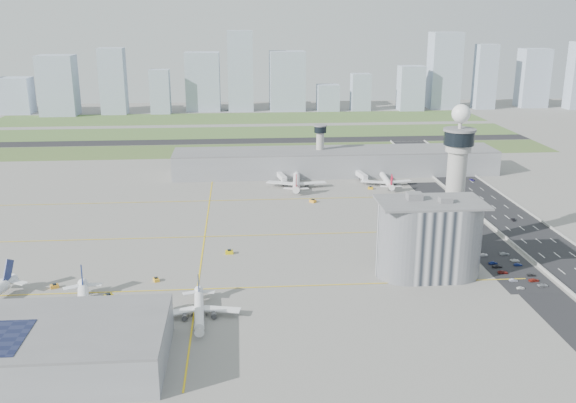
{
  "coord_description": "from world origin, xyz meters",
  "views": [
    {
      "loc": [
        -22.97,
        -258.0,
        102.36
      ],
      "look_at": [
        0.0,
        35.0,
        15.0
      ],
      "focal_mm": 40.0,
      "sensor_mm": 36.0,
      "label": 1
    }
  ],
  "objects": [
    {
      "name": "grass_strip_2",
      "position": [
        -20.0,
        380.0,
        0.04
      ],
      "size": [
        480.0,
        70.0,
        0.08
      ],
      "primitive_type": "cube",
      "color": "#43602D",
      "rests_on": "ground"
    },
    {
      "name": "terminal_pier",
      "position": [
        40.0,
        148.0,
        7.9
      ],
      "size": [
        210.0,
        32.0,
        15.8
      ],
      "color": "gray",
      "rests_on": "ground"
    },
    {
      "name": "ground",
      "position": [
        0.0,
        0.0,
        0.0
      ],
      "size": [
        1000.0,
        1000.0,
        0.0
      ],
      "primitive_type": "plane",
      "color": "gray"
    },
    {
      "name": "control_tower",
      "position": [
        72.0,
        8.0,
        35.04
      ],
      "size": [
        14.0,
        14.0,
        64.5
      ],
      "color": "#ADAAA5",
      "rests_on": "ground"
    },
    {
      "name": "tug_0",
      "position": [
        -94.95,
        -24.42,
        0.9
      ],
      "size": [
        3.68,
        3.16,
        1.8
      ],
      "primitive_type": null,
      "rotation": [
        0.0,
        0.0,
        1.97
      ],
      "color": "orange",
      "rests_on": "ground"
    },
    {
      "name": "tug_1",
      "position": [
        -72.5,
        -35.63,
        1.0
      ],
      "size": [
        4.19,
        3.91,
        2.01
      ],
      "primitive_type": null,
      "rotation": [
        0.0,
        0.0,
        -0.97
      ],
      "color": "gold",
      "rests_on": "ground"
    },
    {
      "name": "airplane_near_b",
      "position": [
        -78.38,
        -48.94,
        5.77
      ],
      "size": [
        43.4,
        48.05,
        11.55
      ],
      "primitive_type": null,
      "rotation": [
        0.0,
        0.0,
        -1.34
      ],
      "color": "white",
      "rests_on": "ground"
    },
    {
      "name": "skyline_bldg_11",
      "position": [
        108.28,
        423.34,
        19.48
      ],
      "size": [
        20.22,
        16.18,
        38.97
      ],
      "primitive_type": "cube",
      "color": "#9EADC1",
      "rests_on": "ground"
    },
    {
      "name": "skyline_bldg_12",
      "position": [
        162.17,
        421.29,
        23.44
      ],
      "size": [
        26.14,
        20.92,
        46.89
      ],
      "primitive_type": "cube",
      "color": "#9EADC1",
      "rests_on": "ground"
    },
    {
      "name": "car_lot_10",
      "position": [
        93.4,
        -11.89,
        0.54
      ],
      "size": [
        4.07,
        2.19,
        1.09
      ],
      "primitive_type": "imported",
      "rotation": [
        0.0,
        0.0,
        1.47
      ],
      "color": "silver",
      "rests_on": "ground"
    },
    {
      "name": "parking_lot",
      "position": [
        88.0,
        -22.0,
        0.05
      ],
      "size": [
        20.0,
        44.0,
        0.1
      ],
      "primitive_type": "cube",
      "color": "black",
      "rests_on": "ground"
    },
    {
      "name": "car_lot_11",
      "position": [
        91.99,
        -4.2,
        0.63
      ],
      "size": [
        4.4,
        1.91,
        1.26
      ],
      "primitive_type": "imported",
      "rotation": [
        0.0,
        0.0,
        1.54
      ],
      "color": "#9EA2A8",
      "rests_on": "ground"
    },
    {
      "name": "jet_bridge_near_1",
      "position": [
        -83.0,
        -61.0,
        2.85
      ],
      "size": [
        5.39,
        14.31,
        5.7
      ],
      "primitive_type": null,
      "rotation": [
        0.0,
        0.0,
        1.4
      ],
      "color": "silver",
      "rests_on": "ground"
    },
    {
      "name": "barrier_left",
      "position": [
        101.0,
        0.0,
        0.6
      ],
      "size": [
        0.6,
        500.0,
        1.2
      ],
      "primitive_type": "cube",
      "color": "#9E9E99",
      "rests_on": "ground"
    },
    {
      "name": "near_terminal",
      "position": [
        -88.07,
        -82.02,
        6.43
      ],
      "size": [
        84.0,
        42.0,
        13.0
      ],
      "color": "gray",
      "rests_on": "ground"
    },
    {
      "name": "taxiway_line_h_2",
      "position": [
        -40.0,
        90.0,
        0.01
      ],
      "size": [
        260.0,
        0.6,
        0.01
      ],
      "primitive_type": "cube",
      "color": "yellow",
      "rests_on": "ground"
    },
    {
      "name": "grass_strip_1",
      "position": [
        -20.0,
        300.0,
        0.04
      ],
      "size": [
        480.0,
        60.0,
        0.08
      ],
      "primitive_type": "cube",
      "color": "#4C6D33",
      "rests_on": "ground"
    },
    {
      "name": "car_lot_8",
      "position": [
        93.39,
        -27.72,
        0.58
      ],
      "size": [
        3.57,
        1.8,
        1.16
      ],
      "primitive_type": "imported",
      "rotation": [
        0.0,
        0.0,
        1.44
      ],
      "color": "black",
      "rests_on": "ground"
    },
    {
      "name": "car_lot_1",
      "position": [
        84.03,
        -32.21,
        0.55
      ],
      "size": [
        3.35,
        1.19,
        1.1
      ],
      "primitive_type": "imported",
      "rotation": [
        0.0,
        0.0,
        1.58
      ],
      "color": "#8B8EA4",
      "rests_on": "ground"
    },
    {
      "name": "landside_road",
      "position": [
        90.0,
        -10.0,
        0.04
      ],
      "size": [
        18.0,
        260.0,
        0.08
      ],
      "primitive_type": "cube",
      "color": "black",
      "rests_on": "ground"
    },
    {
      "name": "car_hw_2",
      "position": [
        123.01,
        122.18,
        0.59
      ],
      "size": [
        2.55,
        4.49,
        1.18
      ],
      "primitive_type": "imported",
      "rotation": [
        0.0,
        0.0,
        0.14
      ],
      "color": "navy",
      "rests_on": "ground"
    },
    {
      "name": "grass_strip_0",
      "position": [
        -20.0,
        225.0,
        0.04
      ],
      "size": [
        480.0,
        50.0,
        0.08
      ],
      "primitive_type": "cube",
      "color": "#3A5528",
      "rests_on": "ground"
    },
    {
      "name": "car_lot_5",
      "position": [
        82.44,
        -4.73,
        0.58
      ],
      "size": [
        3.62,
        1.59,
        1.16
      ],
      "primitive_type": "imported",
      "rotation": [
        0.0,
        0.0,
        1.68
      ],
      "color": "#BABABE",
      "rests_on": "ground"
    },
    {
      "name": "highway",
      "position": [
        115.0,
        0.0,
        0.05
      ],
      "size": [
        28.0,
        500.0,
        0.1
      ],
      "primitive_type": "cube",
      "color": "black",
      "rests_on": "ground"
    },
    {
      "name": "taxiway_line_h_0",
      "position": [
        -40.0,
        -30.0,
        0.01
      ],
      "size": [
        260.0,
        0.6,
        0.01
      ],
      "primitive_type": "cube",
      "color": "yellow",
      "rests_on": "ground"
    },
    {
      "name": "tug_5",
      "position": [
        55.33,
        107.52,
        0.88
      ],
      "size": [
        3.48,
        2.84,
        1.75
      ],
      "primitive_type": null,
      "rotation": [
        0.0,
        0.0,
        -1.86
      ],
      "color": "gold",
      "rests_on": "ground"
    },
    {
      "name": "skyline_bldg_14",
      "position": [
        244.74,
        426.38,
        34.37
      ],
      "size": [
        21.59,
        17.28,
        68.75
      ],
      "primitive_type": "cube",
      "color": "#9EADC1",
      "rests_on": "ground"
    },
    {
      "name": "car_lot_9",
      "position": [
        92.6,
        -16.79,
        0.58
      ],
      "size": [
        3.56,
        1.41,
        1.15
      ],
      "primitive_type": "imported",
      "rotation": [
        0.0,
        0.0,
        1.62
      ],
      "color": "#111D52",
      "rests_on": "ground"
    },
    {
      "name": "runway",
      "position": [
        -20.0,
        262.0,
        0.06
      ],
      "size": [
        480.0,
        22.0,
        0.1
      ],
      "primitive_type": "cube",
      "color": "black",
      "rests_on": "ground"
    },
    {
      "name": "skyline_bldg_4",
      "position": [
        -204.47,
        415.19,
        30.18
      ],
      "size": [
        35.81,
        28.65,
        60.36
      ],
      "primitive_type": "cube",
      "color": "#9EADC1",
      "rests_on": "ground"
    },
    {
      "name": "skyline_bldg_8",
      "position": [
        -19.42,
        431.56,
        41.69
      ],
      "size": [
        26.33,
        21.06,
        83.39
      ],
      "primitive_type": "cube",
      "color": "#9EADC1",
      "rests_on": "ground"
    },
    {
      "name": "skyline_bldg_9",
      "position": [
        30.27,
        432.32,
        31.06
      ],
      "size": [
        36.96,
        29.57,
        62.11
      ],
      "primitive_type": "cube",
      "color": "#9EADC1",
      "rests_on": "ground"
    },
    {
      "name": "taxiway_line_h_1",
      "position": [
        -40.0,
        30.0,
        0.01
      ],
      "size": [
        260.0,
        0.6,
        0.01
      ],
      "primitive_type": "cube",
      "color": "yellow",
      "rests_on": "ground"
    },
    {
      "name": "jet_bridge_near_2",
      "position": [
        -53.0,
        -61.0,
        2.85
      ],
      "size": [
        5.39,
        14.31,
        5.7
      ],
      "primitive_type": null,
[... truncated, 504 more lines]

